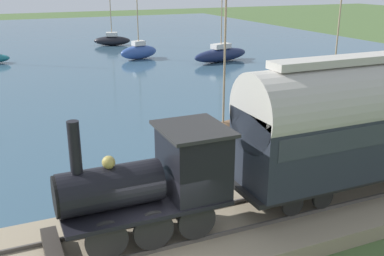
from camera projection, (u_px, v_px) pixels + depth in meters
The scene contains 9 objects.
harbor_water at pixel (31, 49), 50.33m from camera, with size 80.00×80.00×0.01m.
rail_embankment at pixel (157, 243), 13.29m from camera, with size 4.53×56.00×0.62m.
steam_locomotive at pixel (156, 177), 12.63m from camera, with size 2.19×5.27×3.68m.
passenger_coach at pixel (363, 118), 15.18m from camera, with size 2.50×9.33×4.73m.
sailboat_brown at pixel (223, 131), 21.93m from camera, with size 2.56×4.20×8.83m.
sailboat_navy at pixel (221, 54), 42.87m from camera, with size 3.10×6.55×6.95m.
sailboat_blue at pixel (139, 51), 44.22m from camera, with size 2.18×4.14×8.10m.
sailboat_gray at pixel (332, 89), 29.40m from camera, with size 2.74×3.93×7.49m.
sailboat_black at pixel (112, 40), 53.14m from camera, with size 2.88×4.54×8.41m.
Camera 1 is at (-9.89, 3.64, 7.72)m, focal length 42.00 mm.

